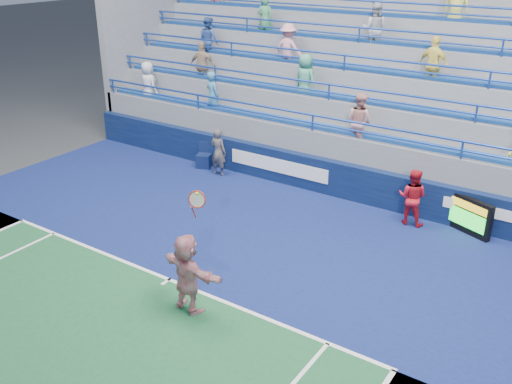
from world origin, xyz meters
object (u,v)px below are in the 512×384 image
Objects in this scene: judge_chair at (204,160)px; tennis_player at (187,273)px; line_judge at (218,152)px; ball_girl at (412,197)px; serve_speed_board at (467,215)px.

tennis_player is (4.98, -6.75, 0.61)m from judge_chair.
judge_chair is 8.41m from tennis_player.
ball_girl reaches higher than line_judge.
judge_chair is (-8.85, -0.10, -0.23)m from serve_speed_board.
tennis_player is at bearing 121.47° from line_judge.
serve_speed_board is at bearing 60.50° from tennis_player.
tennis_player is (-3.88, -6.85, 0.38)m from serve_speed_board.
judge_chair is 1.02m from line_judge.
line_judge is 6.60m from ball_girl.
line_judge is at bearing 122.62° from tennis_player.
serve_speed_board reaches higher than judge_chair.
judge_chair is at bearing -19.30° from line_judge.
ball_girl reaches higher than judge_chair.
serve_speed_board is 8.86m from judge_chair.
ball_girl is at bearing -1.83° from judge_chair.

